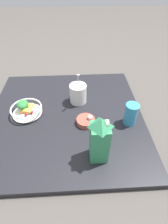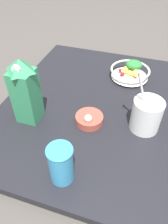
{
  "view_description": "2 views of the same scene",
  "coord_description": "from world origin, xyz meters",
  "px_view_note": "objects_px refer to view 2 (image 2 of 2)",
  "views": [
    {
      "loc": [
        -0.78,
        -0.07,
        0.78
      ],
      "look_at": [
        -0.07,
        -0.11,
        0.12
      ],
      "focal_mm": 28.0,
      "sensor_mm": 36.0,
      "label": 1
    },
    {
      "loc": [
        0.09,
        -0.69,
        0.64
      ],
      "look_at": [
        -0.1,
        -0.11,
        0.08
      ],
      "focal_mm": 35.0,
      "sensor_mm": 36.0,
      "label": 2
    }
  ],
  "objects_px": {
    "milk_carton": "(25,91)",
    "yogurt_tub": "(147,114)",
    "fruit_bowl": "(130,72)",
    "drinking_cup": "(61,163)",
    "garlic_bowl": "(89,119)"
  },
  "relations": [
    {
      "from": "fruit_bowl",
      "to": "milk_carton",
      "type": "bearing_deg",
      "value": -129.17
    },
    {
      "from": "fruit_bowl",
      "to": "drinking_cup",
      "type": "xyz_separation_m",
      "value": [
        -0.11,
        -0.61,
        0.03
      ]
    },
    {
      "from": "drinking_cup",
      "to": "garlic_bowl",
      "type": "relative_size",
      "value": 1.25
    },
    {
      "from": "fruit_bowl",
      "to": "garlic_bowl",
      "type": "height_order",
      "value": "fruit_bowl"
    },
    {
      "from": "milk_carton",
      "to": "drinking_cup",
      "type": "height_order",
      "value": "milk_carton"
    },
    {
      "from": "fruit_bowl",
      "to": "garlic_bowl",
      "type": "bearing_deg",
      "value": -105.43
    },
    {
      "from": "garlic_bowl",
      "to": "milk_carton",
      "type": "bearing_deg",
      "value": -168.91
    },
    {
      "from": "milk_carton",
      "to": "garlic_bowl",
      "type": "relative_size",
      "value": 2.41
    },
    {
      "from": "milk_carton",
      "to": "yogurt_tub",
      "type": "xyz_separation_m",
      "value": [
        0.43,
        0.08,
        -0.06
      ]
    },
    {
      "from": "fruit_bowl",
      "to": "drinking_cup",
      "type": "relative_size",
      "value": 1.42
    },
    {
      "from": "fruit_bowl",
      "to": "milk_carton",
      "type": "relative_size",
      "value": 0.73
    },
    {
      "from": "garlic_bowl",
      "to": "drinking_cup",
      "type": "bearing_deg",
      "value": -92.05
    },
    {
      "from": "fruit_bowl",
      "to": "yogurt_tub",
      "type": "height_order",
      "value": "yogurt_tub"
    },
    {
      "from": "drinking_cup",
      "to": "garlic_bowl",
      "type": "bearing_deg",
      "value": 87.95
    },
    {
      "from": "milk_carton",
      "to": "yogurt_tub",
      "type": "relative_size",
      "value": 1.08
    }
  ]
}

